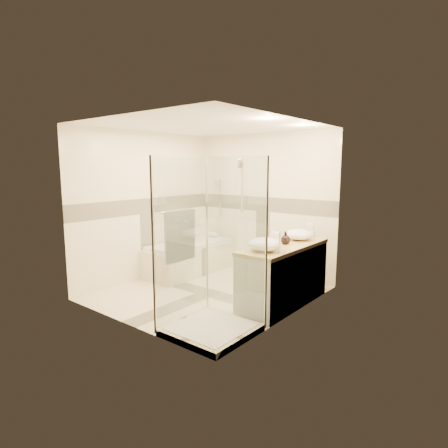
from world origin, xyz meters
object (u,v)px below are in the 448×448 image
Objects in this scene: amenity_bottle_b at (286,238)px; vessel_sink_near at (299,234)px; vessel_sink_far at (264,244)px; amenity_bottle_a at (285,239)px; bathtub at (190,256)px; shower_enclosure at (208,288)px; vanity at (284,275)px.

vessel_sink_near is at bearing 90.00° from amenity_bottle_b.
vessel_sink_far reaches higher than amenity_bottle_a.
bathtub is 2.24m from amenity_bottle_b.
amenity_bottle_b is (0.27, 1.34, 0.43)m from shower_enclosure.
shower_enclosure reaches higher than vessel_sink_near.
amenity_bottle_a is at bearing -90.00° from amenity_bottle_b.
vessel_sink_far reaches higher than vanity.
shower_enclosure is 1.81m from vessel_sink_near.
amenity_bottle_b reaches higher than vessel_sink_near.
vanity is at bearing -9.25° from bathtub.
shower_enclosure is (-0.29, -1.27, 0.08)m from vanity.
vessel_sink_far is at bearing -92.40° from vanity.
vessel_sink_far is (0.27, 0.79, 0.43)m from shower_enclosure.
amenity_bottle_a is 0.80× the size of amenity_bottle_b.
shower_enclosure reaches higher than vanity.
vanity is 0.79× the size of shower_enclosure.
vessel_sink_near is at bearing 92.47° from vanity.
vanity is 9.27× the size of amenity_bottle_b.
shower_enclosure is 11.68× the size of amenity_bottle_b.
vanity is (2.15, -0.35, 0.12)m from bathtub.
bathtub is 1.05× the size of vanity.
bathtub is at bearing 172.14° from amenity_bottle_a.
vanity is at bearing -70.30° from amenity_bottle_a.
shower_enclosure is 1.42m from amenity_bottle_a.
vanity is 4.02× the size of vessel_sink_near.
bathtub is at bearing 170.75° from vanity.
amenity_bottle_b is (2.13, -0.28, 0.63)m from bathtub.
amenity_bottle_b reaches higher than vessel_sink_far.
shower_enclosure reaches higher than amenity_bottle_a.
bathtub is 2.18m from vanity.
amenity_bottle_a is at bearing 90.00° from vessel_sink_far.
bathtub is 12.14× the size of amenity_bottle_a.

